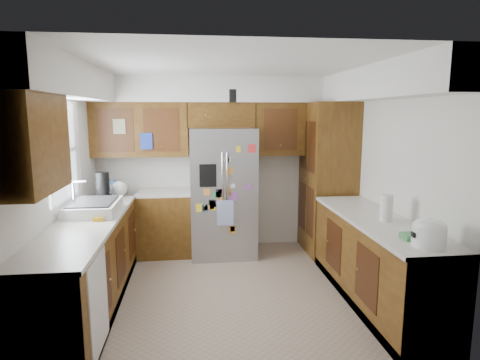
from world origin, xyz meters
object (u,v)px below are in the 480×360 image
Objects in this scene: fridge at (223,192)px; rice_cooker at (429,232)px; paper_towel at (386,208)px; pantry at (327,179)px.

fridge reaches higher than rice_cooker.
rice_cooker is 1.02× the size of paper_towel.
pantry is 7.91× the size of paper_towel.
fridge is 6.48× the size of rice_cooker.
paper_towel is (0.02, -1.74, -0.02)m from pantry.
rice_cooker is at bearing -59.87° from fridge.
pantry is 1.74m from paper_towel.
rice_cooker is 0.79m from paper_towel.
pantry is at bearing -2.06° from fridge.
pantry is at bearing 90.82° from paper_towel.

